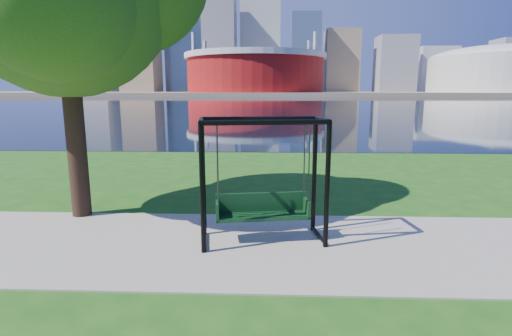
{
  "coord_description": "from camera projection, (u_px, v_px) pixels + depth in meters",
  "views": [
    {
      "loc": [
        0.56,
        -8.18,
        3.13
      ],
      "look_at": [
        0.22,
        0.0,
        1.53
      ],
      "focal_mm": 28.0,
      "sensor_mm": 36.0,
      "label": 1
    }
  ],
  "objects": [
    {
      "name": "arena",
      "position": [
        506.0,
        68.0,
        230.51
      ],
      "size": [
        84.0,
        84.0,
        26.56
      ],
      "color": "beige",
      "rests_on": "far_bank"
    },
    {
      "name": "skyline",
      "position": [
        267.0,
        48.0,
        315.16
      ],
      "size": [
        392.0,
        66.0,
        96.5
      ],
      "color": "gray",
      "rests_on": "far_bank"
    },
    {
      "name": "river",
      "position": [
        271.0,
        102.0,
        108.67
      ],
      "size": [
        900.0,
        180.0,
        0.02
      ],
      "primitive_type": "cube",
      "color": "black",
      "rests_on": "ground"
    },
    {
      "name": "far_bank",
      "position": [
        272.0,
        93.0,
        308.53
      ],
      "size": [
        900.0,
        228.0,
        2.0
      ],
      "primitive_type": "cube",
      "color": "#937F60",
      "rests_on": "ground"
    },
    {
      "name": "stadium",
      "position": [
        255.0,
        71.0,
        236.78
      ],
      "size": [
        83.0,
        83.0,
        32.0
      ],
      "color": "maroon",
      "rests_on": "far_bank"
    },
    {
      "name": "ground",
      "position": [
        246.0,
        237.0,
        8.65
      ],
      "size": [
        900.0,
        900.0,
        0.0
      ],
      "primitive_type": "plane",
      "color": "#1E5114",
      "rests_on": "ground"
    },
    {
      "name": "path",
      "position": [
        244.0,
        245.0,
        8.15
      ],
      "size": [
        120.0,
        4.0,
        0.03
      ],
      "primitive_type": "cube",
      "color": "#9E937F",
      "rests_on": "ground"
    },
    {
      "name": "swing",
      "position": [
        262.0,
        183.0,
        8.19
      ],
      "size": [
        2.67,
        1.48,
        2.59
      ],
      "rotation": [
        0.0,
        0.0,
        0.16
      ],
      "color": "black",
      "rests_on": "ground"
    }
  ]
}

